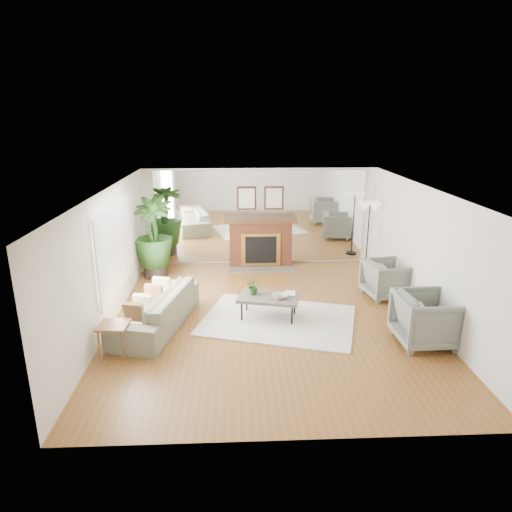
{
  "coord_description": "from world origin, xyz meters",
  "views": [
    {
      "loc": [
        -0.64,
        -8.11,
        3.8
      ],
      "look_at": [
        -0.24,
        0.6,
        1.08
      ],
      "focal_mm": 32.0,
      "sensor_mm": 36.0,
      "label": 1
    }
  ],
  "objects_px": {
    "armchair_front": "(426,319)",
    "side_table": "(114,329)",
    "coffee_table": "(269,298)",
    "potted_ficus": "(154,235)",
    "floor_lamp": "(369,212)",
    "fireplace": "(260,241)",
    "sofa": "(156,309)",
    "armchair_back": "(387,279)"
  },
  "relations": [
    {
      "from": "sofa",
      "to": "floor_lamp",
      "type": "xyz_separation_m",
      "value": [
        4.79,
        2.98,
        1.15
      ]
    },
    {
      "from": "armchair_back",
      "to": "armchair_front",
      "type": "bearing_deg",
      "value": 169.66
    },
    {
      "from": "fireplace",
      "to": "sofa",
      "type": "height_order",
      "value": "fireplace"
    },
    {
      "from": "armchair_front",
      "to": "side_table",
      "type": "xyz_separation_m",
      "value": [
        -5.25,
        -0.13,
        0.0
      ]
    },
    {
      "from": "side_table",
      "to": "floor_lamp",
      "type": "xyz_separation_m",
      "value": [
        5.3,
        4.0,
        1.04
      ]
    },
    {
      "from": "armchair_back",
      "to": "side_table",
      "type": "xyz_separation_m",
      "value": [
        -5.25,
        -2.25,
        0.05
      ]
    },
    {
      "from": "armchair_front",
      "to": "floor_lamp",
      "type": "xyz_separation_m",
      "value": [
        0.05,
        3.87,
        1.04
      ]
    },
    {
      "from": "side_table",
      "to": "sofa",
      "type": "bearing_deg",
      "value": 63.59
    },
    {
      "from": "sofa",
      "to": "armchair_back",
      "type": "distance_m",
      "value": 4.9
    },
    {
      "from": "side_table",
      "to": "potted_ficus",
      "type": "distance_m",
      "value": 3.83
    },
    {
      "from": "coffee_table",
      "to": "floor_lamp",
      "type": "relative_size",
      "value": 0.73
    },
    {
      "from": "armchair_front",
      "to": "side_table",
      "type": "distance_m",
      "value": 5.25
    },
    {
      "from": "fireplace",
      "to": "floor_lamp",
      "type": "bearing_deg",
      "value": -11.31
    },
    {
      "from": "fireplace",
      "to": "sofa",
      "type": "xyz_separation_m",
      "value": [
        -2.14,
        -3.51,
        -0.31
      ]
    },
    {
      "from": "sofa",
      "to": "floor_lamp",
      "type": "bearing_deg",
      "value": 134.78
    },
    {
      "from": "armchair_back",
      "to": "side_table",
      "type": "relative_size",
      "value": 1.64
    },
    {
      "from": "fireplace",
      "to": "sofa",
      "type": "distance_m",
      "value": 4.12
    },
    {
      "from": "armchair_back",
      "to": "floor_lamp",
      "type": "relative_size",
      "value": 0.5
    },
    {
      "from": "fireplace",
      "to": "sofa",
      "type": "relative_size",
      "value": 0.86
    },
    {
      "from": "sofa",
      "to": "side_table",
      "type": "distance_m",
      "value": 1.15
    },
    {
      "from": "armchair_back",
      "to": "potted_ficus",
      "type": "bearing_deg",
      "value": 63.25
    },
    {
      "from": "fireplace",
      "to": "potted_ficus",
      "type": "bearing_deg",
      "value": -164.0
    },
    {
      "from": "armchair_back",
      "to": "floor_lamp",
      "type": "xyz_separation_m",
      "value": [
        0.05,
        1.75,
        1.09
      ]
    },
    {
      "from": "potted_ficus",
      "to": "floor_lamp",
      "type": "distance_m",
      "value": 5.27
    },
    {
      "from": "coffee_table",
      "to": "sofa",
      "type": "distance_m",
      "value": 2.13
    },
    {
      "from": "sofa",
      "to": "side_table",
      "type": "height_order",
      "value": "sofa"
    },
    {
      "from": "coffee_table",
      "to": "side_table",
      "type": "relative_size",
      "value": 2.35
    },
    {
      "from": "sofa",
      "to": "floor_lamp",
      "type": "height_order",
      "value": "floor_lamp"
    },
    {
      "from": "fireplace",
      "to": "side_table",
      "type": "height_order",
      "value": "fireplace"
    },
    {
      "from": "armchair_front",
      "to": "potted_ficus",
      "type": "xyz_separation_m",
      "value": [
        -5.2,
        3.65,
        0.6
      ]
    },
    {
      "from": "potted_ficus",
      "to": "floor_lamp",
      "type": "relative_size",
      "value": 1.12
    },
    {
      "from": "fireplace",
      "to": "potted_ficus",
      "type": "distance_m",
      "value": 2.73
    },
    {
      "from": "coffee_table",
      "to": "floor_lamp",
      "type": "height_order",
      "value": "floor_lamp"
    },
    {
      "from": "sofa",
      "to": "coffee_table",
      "type": "bearing_deg",
      "value": 109.18
    },
    {
      "from": "fireplace",
      "to": "floor_lamp",
      "type": "relative_size",
      "value": 1.17
    },
    {
      "from": "armchair_back",
      "to": "armchair_front",
      "type": "relative_size",
      "value": 0.89
    },
    {
      "from": "coffee_table",
      "to": "side_table",
      "type": "height_order",
      "value": "side_table"
    },
    {
      "from": "armchair_front",
      "to": "side_table",
      "type": "relative_size",
      "value": 1.84
    },
    {
      "from": "floor_lamp",
      "to": "coffee_table",
      "type": "bearing_deg",
      "value": -134.21
    },
    {
      "from": "coffee_table",
      "to": "armchair_front",
      "type": "height_order",
      "value": "armchair_front"
    },
    {
      "from": "floor_lamp",
      "to": "armchair_back",
      "type": "bearing_deg",
      "value": -91.52
    },
    {
      "from": "coffee_table",
      "to": "potted_ficus",
      "type": "bearing_deg",
      "value": 135.56
    }
  ]
}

